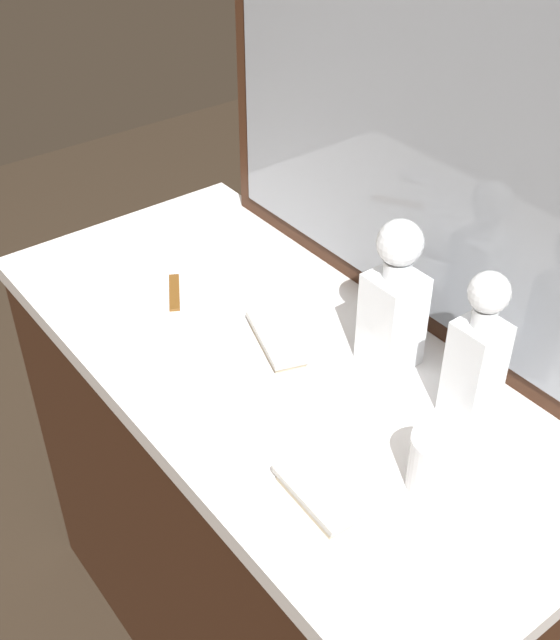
{
  "coord_description": "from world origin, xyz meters",
  "views": [
    {
      "loc": [
        0.87,
        -0.66,
        1.84
      ],
      "look_at": [
        0.0,
        0.0,
        1.02
      ],
      "focal_mm": 44.9,
      "sensor_mm": 36.0,
      "label": 1
    }
  ],
  "objects_px": {
    "silver_brush_far_left": "(315,496)",
    "crystal_decanter_front": "(393,308)",
    "crystal_decanter_center": "(476,361)",
    "crystal_tumbler_rear": "(437,464)",
    "silver_brush_front": "(277,339)",
    "porcelain_dish": "(98,300)",
    "tortoiseshell_comb": "(174,292)"
  },
  "relations": [
    {
      "from": "porcelain_dish",
      "to": "silver_brush_far_left",
      "type": "bearing_deg",
      "value": 1.95
    },
    {
      "from": "silver_brush_far_left",
      "to": "porcelain_dish",
      "type": "relative_size",
      "value": 2.0
    },
    {
      "from": "crystal_decanter_front",
      "to": "tortoiseshell_comb",
      "type": "relative_size",
      "value": 2.47
    },
    {
      "from": "crystal_decanter_front",
      "to": "porcelain_dish",
      "type": "height_order",
      "value": "crystal_decanter_front"
    },
    {
      "from": "crystal_tumbler_rear",
      "to": "silver_brush_front",
      "type": "height_order",
      "value": "crystal_tumbler_rear"
    },
    {
      "from": "silver_brush_front",
      "to": "crystal_tumbler_rear",
      "type": "bearing_deg",
      "value": -1.83
    },
    {
      "from": "crystal_tumbler_rear",
      "to": "silver_brush_front",
      "type": "xyz_separation_m",
      "value": [
        -0.4,
        0.01,
        -0.03
      ]
    },
    {
      "from": "crystal_decanter_center",
      "to": "silver_brush_far_left",
      "type": "relative_size",
      "value": 1.81
    },
    {
      "from": "crystal_decanter_front",
      "to": "porcelain_dish",
      "type": "relative_size",
      "value": 3.75
    },
    {
      "from": "silver_brush_front",
      "to": "silver_brush_far_left",
      "type": "bearing_deg",
      "value": -28.47
    },
    {
      "from": "silver_brush_far_left",
      "to": "silver_brush_front",
      "type": "xyz_separation_m",
      "value": [
        -0.32,
        0.17,
        -0.0
      ]
    },
    {
      "from": "porcelain_dish",
      "to": "crystal_tumbler_rear",
      "type": "bearing_deg",
      "value": 14.39
    },
    {
      "from": "porcelain_dish",
      "to": "tortoiseshell_comb",
      "type": "height_order",
      "value": "porcelain_dish"
    },
    {
      "from": "crystal_decanter_center",
      "to": "silver_brush_front",
      "type": "distance_m",
      "value": 0.37
    },
    {
      "from": "crystal_decanter_center",
      "to": "tortoiseshell_comb",
      "type": "xyz_separation_m",
      "value": [
        -0.58,
        -0.2,
        -0.11
      ]
    },
    {
      "from": "crystal_decanter_center",
      "to": "crystal_tumbler_rear",
      "type": "distance_m",
      "value": 0.18
    },
    {
      "from": "silver_brush_front",
      "to": "tortoiseshell_comb",
      "type": "height_order",
      "value": "silver_brush_front"
    },
    {
      "from": "crystal_tumbler_rear",
      "to": "crystal_decanter_center",
      "type": "bearing_deg",
      "value": 116.06
    },
    {
      "from": "crystal_decanter_front",
      "to": "crystal_decanter_center",
      "type": "bearing_deg",
      "value": 3.16
    },
    {
      "from": "crystal_decanter_front",
      "to": "crystal_tumbler_rear",
      "type": "relative_size",
      "value": 2.96
    },
    {
      "from": "crystal_decanter_front",
      "to": "crystal_tumbler_rear",
      "type": "xyz_separation_m",
      "value": [
        0.25,
        -0.14,
        -0.07
      ]
    },
    {
      "from": "crystal_decanter_center",
      "to": "crystal_tumbler_rear",
      "type": "relative_size",
      "value": 2.87
    },
    {
      "from": "crystal_decanter_center",
      "to": "porcelain_dish",
      "type": "distance_m",
      "value": 0.73
    },
    {
      "from": "crystal_decanter_front",
      "to": "porcelain_dish",
      "type": "bearing_deg",
      "value": -144.91
    },
    {
      "from": "silver_brush_far_left",
      "to": "crystal_decanter_front",
      "type": "bearing_deg",
      "value": 119.05
    },
    {
      "from": "crystal_decanter_center",
      "to": "crystal_decanter_front",
      "type": "distance_m",
      "value": 0.17
    },
    {
      "from": "porcelain_dish",
      "to": "crystal_decanter_center",
      "type": "bearing_deg",
      "value": 27.73
    },
    {
      "from": "crystal_tumbler_rear",
      "to": "silver_brush_front",
      "type": "distance_m",
      "value": 0.4
    },
    {
      "from": "silver_brush_far_left",
      "to": "silver_brush_front",
      "type": "distance_m",
      "value": 0.36
    },
    {
      "from": "crystal_tumbler_rear",
      "to": "porcelain_dish",
      "type": "xyz_separation_m",
      "value": [
        -0.71,
        -0.18,
        -0.04
      ]
    },
    {
      "from": "crystal_tumbler_rear",
      "to": "silver_brush_front",
      "type": "bearing_deg",
      "value": 178.17
    },
    {
      "from": "crystal_decanter_front",
      "to": "silver_brush_far_left",
      "type": "xyz_separation_m",
      "value": [
        0.17,
        -0.3,
        -0.1
      ]
    }
  ]
}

